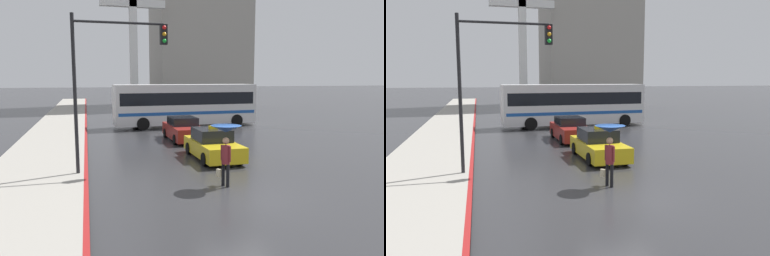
% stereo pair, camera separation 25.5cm
% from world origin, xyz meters
% --- Properties ---
extents(ground_plane, '(300.00, 300.00, 0.00)m').
position_xyz_m(ground_plane, '(0.00, 0.00, 0.00)').
color(ground_plane, '#2D2D30').
extents(sidewalk_corner, '(4.03, 120.00, 0.14)m').
position_xyz_m(sidewalk_corner, '(-6.70, 0.00, 0.07)').
color(sidewalk_corner, '#9E998E').
rests_on(sidewalk_corner, ground_plane).
extents(taxi, '(1.91, 4.34, 1.61)m').
position_xyz_m(taxi, '(1.11, 5.90, 0.66)').
color(taxi, gold).
rests_on(taxi, ground_plane).
extents(sedan_red, '(1.91, 4.48, 1.45)m').
position_xyz_m(sedan_red, '(1.08, 11.50, 0.67)').
color(sedan_red, maroon).
rests_on(sedan_red, ground_plane).
extents(city_bus, '(11.42, 2.99, 3.37)m').
position_xyz_m(city_bus, '(2.94, 18.02, 1.87)').
color(city_bus, silver).
rests_on(city_bus, ground_plane).
extents(pedestrian_with_umbrella, '(1.10, 1.10, 2.22)m').
position_xyz_m(pedestrian_with_umbrella, '(0.01, 1.26, 1.81)').
color(pedestrian_with_umbrella, black).
rests_on(pedestrian_with_umbrella, ground_plane).
extents(traffic_light, '(3.72, 0.38, 6.33)m').
position_xyz_m(traffic_light, '(-3.75, 4.13, 4.37)').
color(traffic_light, black).
rests_on(traffic_light, ground_plane).
extents(monument_cross, '(7.82, 0.90, 17.78)m').
position_xyz_m(monument_cross, '(1.06, 35.76, 10.09)').
color(monument_cross, white).
rests_on(monument_cross, ground_plane).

